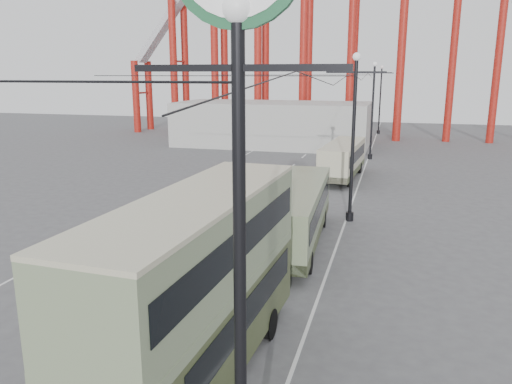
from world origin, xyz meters
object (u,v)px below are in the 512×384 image
(single_decker_cream, at_px, (343,159))
(pedestrian, at_px, (272,229))
(single_decker_green, at_px, (296,212))
(lamp_post_near, at_px, (238,99))
(double_decker_bus, at_px, (200,281))

(single_decker_cream, relative_size, pedestrian, 4.69)
(single_decker_green, xyz_separation_m, single_decker_cream, (0.54, 16.76, -0.07))
(pedestrian, bearing_deg, single_decker_green, -130.01)
(lamp_post_near, height_order, double_decker_bus, lamp_post_near)
(lamp_post_near, bearing_deg, pedestrian, 101.76)
(lamp_post_near, bearing_deg, double_decker_bus, 119.43)
(lamp_post_near, xyz_separation_m, pedestrian, (-3.15, 15.13, -6.87))
(single_decker_green, distance_m, pedestrian, 1.53)
(double_decker_bus, distance_m, single_decker_cream, 28.49)
(lamp_post_near, xyz_separation_m, double_decker_bus, (-2.50, 4.44, -4.93))
(double_decker_bus, bearing_deg, single_decker_cream, 91.17)
(lamp_post_near, distance_m, pedestrian, 16.91)
(lamp_post_near, relative_size, double_decker_bus, 1.10)
(single_decker_green, bearing_deg, double_decker_bus, -94.44)
(lamp_post_near, height_order, single_decker_cream, lamp_post_near)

